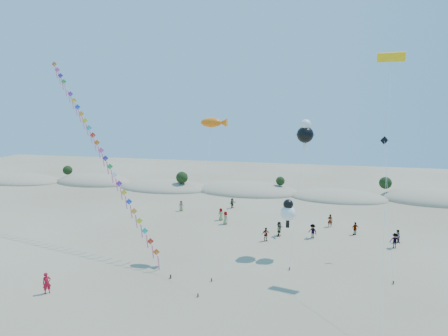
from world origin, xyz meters
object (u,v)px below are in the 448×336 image
parafoil_kite (391,61)px  flyer_foreground (47,283)px  fish_kite (214,123)px  kite_train (97,144)px

parafoil_kite → flyer_foreground: size_ratio=11.12×
flyer_foreground → parafoil_kite: bearing=-27.1°
fish_kite → parafoil_kite: bearing=0.5°
parafoil_kite → flyer_foreground: 36.06m
flyer_foreground → fish_kite: bearing=-4.9°
parafoil_kite → flyer_foreground: bearing=-157.3°
fish_kite → flyer_foreground: size_ratio=7.86×
fish_kite → parafoil_kite: 17.54m
kite_train → parafoil_kite: kite_train is taller
kite_train → parafoil_kite: 31.90m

